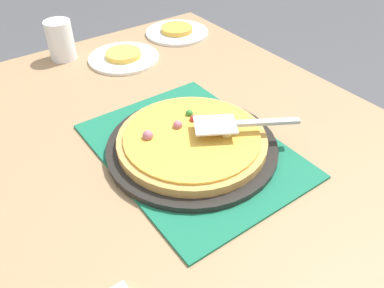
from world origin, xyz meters
name	(u,v)px	position (x,y,z in m)	size (l,w,h in m)	color
dining_table	(192,185)	(0.00, 0.00, 0.64)	(1.40, 1.00, 0.75)	#9E7A56
placemat	(192,150)	(0.00, 0.00, 0.75)	(0.48, 0.36, 0.01)	#196B4C
pizza_pan	(192,146)	(0.00, 0.00, 0.76)	(0.38, 0.38, 0.01)	black
pizza	(192,139)	(0.00, 0.00, 0.78)	(0.33, 0.33, 0.05)	tan
plate_near_left	(177,33)	(-0.56, 0.34, 0.76)	(0.22, 0.22, 0.01)	white
plate_far_right	(124,58)	(-0.49, 0.09, 0.76)	(0.22, 0.22, 0.01)	white
served_slice_left	(177,29)	(-0.56, 0.34, 0.77)	(0.11, 0.11, 0.02)	gold
served_slice_right	(123,54)	(-0.49, 0.09, 0.77)	(0.11, 0.11, 0.02)	#EAB747
cup_far	(60,40)	(-0.61, -0.06, 0.81)	(0.08, 0.08, 0.12)	white
pizza_server	(237,124)	(0.05, 0.08, 0.82)	(0.15, 0.22, 0.01)	silver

